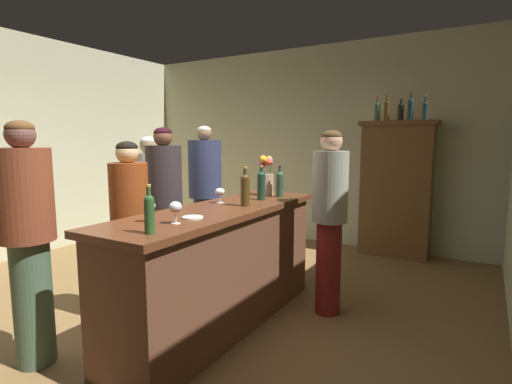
# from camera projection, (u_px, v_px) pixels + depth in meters

# --- Properties ---
(floor) EXTENTS (8.33, 8.33, 0.00)m
(floor) POSITION_uv_depth(u_px,v_px,m) (148.00, 315.00, 3.46)
(floor) COLOR brown
(floor) RESTS_ON ground
(wall_back) EXTENTS (5.59, 0.12, 2.90)m
(wall_back) POSITION_uv_depth(u_px,v_px,m) (302.00, 146.00, 6.06)
(wall_back) COLOR #B8B899
(wall_back) RESTS_ON ground
(bar_counter) EXTENTS (0.66, 2.26, 0.99)m
(bar_counter) POSITION_uv_depth(u_px,v_px,m) (220.00, 267.00, 3.22)
(bar_counter) COLOR brown
(bar_counter) RESTS_ON ground
(display_cabinet) EXTENTS (0.96, 0.37, 1.78)m
(display_cabinet) POSITION_uv_depth(u_px,v_px,m) (396.00, 187.00, 5.15)
(display_cabinet) COLOR brown
(display_cabinet) RESTS_ON ground
(wine_bottle_chardonnay) EXTENTS (0.06, 0.06, 0.29)m
(wine_bottle_chardonnay) POSITION_uv_depth(u_px,v_px,m) (149.00, 212.00, 2.27)
(wine_bottle_chardonnay) COLOR #2C5326
(wine_bottle_chardonnay) RESTS_ON bar_counter
(wine_bottle_rose) EXTENTS (0.08, 0.08, 0.30)m
(wine_bottle_rose) POSITION_uv_depth(u_px,v_px,m) (280.00, 183.00, 3.75)
(wine_bottle_rose) COLOR #2F4C34
(wine_bottle_rose) RESTS_ON bar_counter
(wine_bottle_syrah) EXTENTS (0.08, 0.08, 0.31)m
(wine_bottle_syrah) POSITION_uv_depth(u_px,v_px,m) (261.00, 184.00, 3.56)
(wine_bottle_syrah) COLOR #193824
(wine_bottle_syrah) RESTS_ON bar_counter
(wine_bottle_pinot) EXTENTS (0.08, 0.08, 0.33)m
(wine_bottle_pinot) POSITION_uv_depth(u_px,v_px,m) (245.00, 188.00, 3.23)
(wine_bottle_pinot) COLOR #473416
(wine_bottle_pinot) RESTS_ON bar_counter
(wine_glass_front) EXTENTS (0.08, 0.08, 0.15)m
(wine_glass_front) POSITION_uv_depth(u_px,v_px,m) (176.00, 208.00, 2.54)
(wine_glass_front) COLOR white
(wine_glass_front) RESTS_ON bar_counter
(wine_glass_mid) EXTENTS (0.08, 0.08, 0.13)m
(wine_glass_mid) POSITION_uv_depth(u_px,v_px,m) (220.00, 192.00, 3.39)
(wine_glass_mid) COLOR white
(wine_glass_mid) RESTS_ON bar_counter
(wine_glass_rear) EXTENTS (0.08, 0.08, 0.14)m
(wine_glass_rear) POSITION_uv_depth(u_px,v_px,m) (149.00, 207.00, 2.60)
(wine_glass_rear) COLOR white
(wine_glass_rear) RESTS_ON bar_counter
(flower_arrangement) EXTENTS (0.17, 0.18, 0.39)m
(flower_arrangement) POSITION_uv_depth(u_px,v_px,m) (266.00, 177.00, 3.87)
(flower_arrangement) COLOR tan
(flower_arrangement) RESTS_ON bar_counter
(cheese_plate) EXTENTS (0.15, 0.15, 0.01)m
(cheese_plate) POSITION_uv_depth(u_px,v_px,m) (193.00, 217.00, 2.74)
(cheese_plate) COLOR white
(cheese_plate) RESTS_ON bar_counter
(display_bottle_left) EXTENTS (0.07, 0.07, 0.32)m
(display_bottle_left) POSITION_uv_depth(u_px,v_px,m) (377.00, 111.00, 5.16)
(display_bottle_left) COLOR #2A4630
(display_bottle_left) RESTS_ON display_cabinet
(display_bottle_midleft) EXTENTS (0.07, 0.07, 0.34)m
(display_bottle_midleft) POSITION_uv_depth(u_px,v_px,m) (387.00, 110.00, 5.10)
(display_bottle_midleft) COLOR #453012
(display_bottle_midleft) RESTS_ON display_cabinet
(display_bottle_center) EXTENTS (0.08, 0.08, 0.27)m
(display_bottle_center) POSITION_uv_depth(u_px,v_px,m) (401.00, 111.00, 5.01)
(display_bottle_center) COLOR black
(display_bottle_center) RESTS_ON display_cabinet
(display_bottle_midright) EXTENTS (0.07, 0.07, 0.34)m
(display_bottle_midright) POSITION_uv_depth(u_px,v_px,m) (411.00, 108.00, 4.95)
(display_bottle_midright) COLOR #172D35
(display_bottle_midright) RESTS_ON display_cabinet
(display_bottle_right) EXTENTS (0.06, 0.06, 0.30)m
(display_bottle_right) POSITION_uv_depth(u_px,v_px,m) (425.00, 110.00, 4.87)
(display_bottle_right) COLOR #172E34
(display_bottle_right) RESTS_ON display_cabinet
(patron_in_grey) EXTENTS (0.31, 0.31, 1.52)m
(patron_in_grey) POSITION_uv_depth(u_px,v_px,m) (130.00, 223.00, 3.27)
(patron_in_grey) COLOR #425D48
(patron_in_grey) RESTS_ON ground
(patron_in_navy) EXTENTS (0.39, 0.39, 1.70)m
(patron_in_navy) POSITION_uv_depth(u_px,v_px,m) (205.00, 192.00, 4.66)
(patron_in_navy) COLOR #2D364D
(patron_in_navy) RESTS_ON ground
(patron_redhead) EXTENTS (0.35, 0.35, 1.66)m
(patron_redhead) POSITION_uv_depth(u_px,v_px,m) (165.00, 203.00, 3.93)
(patron_redhead) COLOR maroon
(patron_redhead) RESTS_ON ground
(patron_near_entrance) EXTENTS (0.35, 0.35, 1.66)m
(patron_near_entrance) POSITION_uv_depth(u_px,v_px,m) (28.00, 234.00, 2.61)
(patron_near_entrance) COLOR #445D46
(patron_near_entrance) RESTS_ON ground
(patron_by_cabinet) EXTENTS (0.31, 0.31, 1.57)m
(patron_by_cabinet) POSITION_uv_depth(u_px,v_px,m) (150.00, 198.00, 4.50)
(patron_by_cabinet) COLOR gray
(patron_by_cabinet) RESTS_ON ground
(bartender) EXTENTS (0.31, 0.31, 1.62)m
(bartender) POSITION_uv_depth(u_px,v_px,m) (330.00, 213.00, 3.40)
(bartender) COLOR maroon
(bartender) RESTS_ON ground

